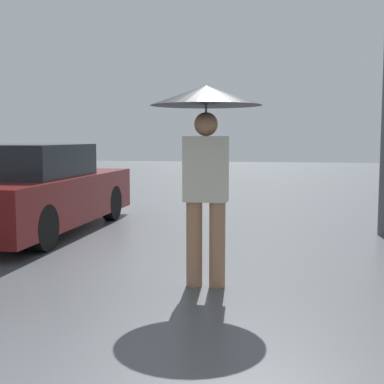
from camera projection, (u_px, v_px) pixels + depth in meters
The scene contains 2 objects.
pedestrian at pixel (206, 130), 4.84m from camera, with size 1.02×1.02×1.85m.
parked_car_farthest at pixel (31, 191), 7.81m from camera, with size 1.74×4.14×1.28m.
Camera 1 is at (0.36, -0.86, 1.38)m, focal length 50.00 mm.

